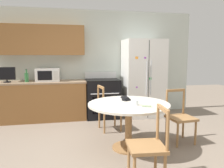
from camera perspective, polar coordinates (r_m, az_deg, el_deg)
The scene contains 15 objects.
ground_plane at distance 3.31m, azimuth 0.76°, elevation -19.28°, with size 14.00×14.00×0.00m, color gray.
back_wall at distance 5.49m, azimuth -8.14°, elevation 6.82°, with size 5.20×0.44×2.60m.
kitchen_counter at distance 5.31m, azimuth -17.63°, elevation -4.17°, with size 1.99×0.64×0.90m.
refrigerator at distance 5.44m, azimuth 8.12°, elevation 1.52°, with size 0.96×0.78×1.87m.
oven_range at distance 5.31m, azimuth -2.48°, elevation -3.63°, with size 0.79×0.68×1.08m.
microwave at distance 5.26m, azimuth -16.41°, elevation 2.33°, with size 0.53×0.40×0.29m.
countertop_tv at distance 5.33m, azimuth -25.82°, elevation 2.31°, with size 0.36×0.16×0.34m.
counter_bottle at distance 5.23m, azimuth -21.40°, elevation 1.69°, with size 0.08×0.08×0.29m.
dining_table at distance 3.49m, azimuth 4.36°, elevation -7.11°, with size 1.29×1.29×0.74m.
dining_chair_near at distance 2.69m, azimuth 9.54°, elevation -15.72°, with size 0.46×0.46×0.90m.
dining_chair_far at distance 4.39m, azimuth -0.93°, elevation -6.45°, with size 0.48×0.48×0.90m.
dining_chair_right at distance 3.97m, azimuth 17.35°, elevation -8.29°, with size 0.46×0.46×0.90m.
candle_glass at distance 3.33m, azimuth 6.28°, elevation -4.95°, with size 0.08×0.08×0.08m.
folded_napkin at distance 3.25m, azimuth 9.05°, elevation -5.46°, with size 0.15×0.11×0.05m.
wallet at distance 3.67m, azimuth 3.59°, elevation -3.88°, with size 0.17×0.17×0.07m.
Camera 1 is at (-0.63, -2.89, 1.49)m, focal length 35.00 mm.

